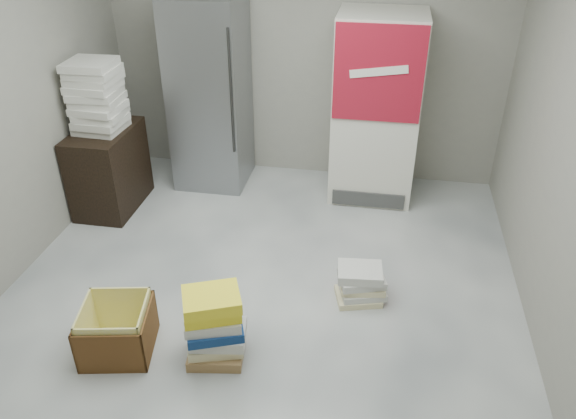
% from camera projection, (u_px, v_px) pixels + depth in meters
% --- Properties ---
extents(ground, '(5.00, 5.00, 0.00)m').
position_uv_depth(ground, '(252.00, 319.00, 4.16)').
color(ground, silver).
rests_on(ground, ground).
extents(room_shell, '(4.04, 5.04, 2.82)m').
position_uv_depth(room_shell, '(242.00, 84.00, 3.23)').
color(room_shell, gray).
rests_on(room_shell, ground).
extents(steel_fridge, '(0.70, 0.72, 1.90)m').
position_uv_depth(steel_fridge, '(210.00, 94.00, 5.60)').
color(steel_fridge, '#95979C').
rests_on(steel_fridge, ground).
extents(coke_cooler, '(0.80, 0.73, 1.80)m').
position_uv_depth(coke_cooler, '(376.00, 109.00, 5.37)').
color(coke_cooler, silver).
rests_on(coke_cooler, ground).
extents(wood_shelf, '(0.50, 0.80, 0.80)m').
position_uv_depth(wood_shelf, '(109.00, 169.00, 5.39)').
color(wood_shelf, black).
rests_on(wood_shelf, ground).
extents(supply_box_stack, '(0.44, 0.45, 0.65)m').
position_uv_depth(supply_box_stack, '(96.00, 97.00, 5.02)').
color(supply_box_stack, white).
rests_on(supply_box_stack, wood_shelf).
extents(phonebook_stack_main, '(0.46, 0.42, 0.54)m').
position_uv_depth(phonebook_stack_main, '(214.00, 326.00, 3.71)').
color(phonebook_stack_main, olive).
rests_on(phonebook_stack_main, ground).
extents(phonebook_stack_side, '(0.42, 0.36, 0.28)m').
position_uv_depth(phonebook_stack_side, '(361.00, 283.00, 4.30)').
color(phonebook_stack_side, beige).
rests_on(phonebook_stack_side, ground).
extents(cardboard_box, '(0.54, 0.54, 0.37)m').
position_uv_depth(cardboard_box, '(118.00, 332.00, 3.83)').
color(cardboard_box, yellow).
rests_on(cardboard_box, ground).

